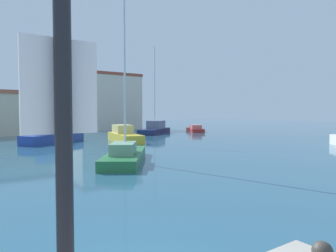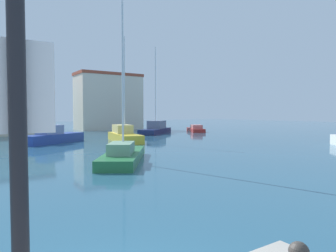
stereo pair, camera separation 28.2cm
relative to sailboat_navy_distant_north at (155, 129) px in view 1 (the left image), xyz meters
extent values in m
plane|color=#285670|center=(-5.44, -12.43, -0.71)|extent=(160.00, 160.00, 0.00)
cylinder|color=black|center=(-21.74, -34.39, 2.40)|extent=(0.10, 0.10, 4.08)
cube|color=white|center=(-21.74, -34.33, 2.39)|extent=(0.44, 0.03, 0.56)
cylinder|color=red|center=(-21.74, -34.32, 2.45)|extent=(0.24, 0.01, 0.24)
sphere|color=#38332D|center=(-19.11, -34.49, 0.77)|extent=(0.22, 0.22, 0.22)
cube|color=#19234C|center=(-0.13, -0.11, -0.36)|extent=(7.29, 6.51, 0.70)
cube|color=slate|center=(0.26, 0.21, 0.55)|extent=(3.43, 3.28, 1.11)
cylinder|color=silver|center=(-0.13, -0.11, 5.66)|extent=(0.12, 0.12, 11.33)
cube|color=gold|center=(-8.78, -8.41, -0.30)|extent=(3.19, 7.22, 0.82)
cube|color=#DFCD77|center=(-8.62, -7.56, 0.55)|extent=(2.08, 2.89, 0.86)
cylinder|color=silver|center=(-8.78, -8.41, 4.98)|extent=(0.12, 0.12, 9.73)
cube|color=#B22823|center=(7.38, 0.29, -0.44)|extent=(4.35, 6.01, 0.53)
cube|color=#C4716E|center=(7.05, -0.34, 0.10)|extent=(2.32, 2.59, 0.56)
cube|color=#233D93|center=(-15.12, -5.81, -0.27)|extent=(6.59, 5.14, 0.88)
cube|color=#6E7DB1|center=(-15.50, -6.05, 0.61)|extent=(2.65, 2.47, 0.88)
cube|color=#28703D|center=(-14.27, -19.80, -0.42)|extent=(5.50, 6.95, 0.58)
cube|color=gray|center=(-14.68, -20.43, 0.19)|extent=(2.37, 2.67, 0.64)
cylinder|color=silver|center=(-14.27, -19.80, 4.34)|extent=(0.12, 0.12, 8.93)
cube|color=beige|center=(-1.27, 13.94, 3.93)|extent=(10.91, 5.50, 9.28)
cube|color=#9E4733|center=(-1.27, 13.94, 8.82)|extent=(11.13, 5.61, 0.50)
camera|label=1|loc=(-22.21, -36.17, 2.24)|focal=32.35mm
camera|label=2|loc=(-21.98, -36.33, 2.24)|focal=32.35mm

